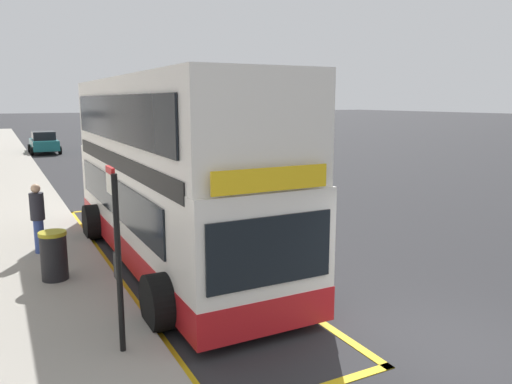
{
  "coord_description": "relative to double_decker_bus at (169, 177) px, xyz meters",
  "views": [
    {
      "loc": [
        -6.08,
        -4.82,
        3.89
      ],
      "look_at": [
        0.02,
        6.82,
        1.46
      ],
      "focal_mm": 34.98,
      "sensor_mm": 36.0,
      "label": 1
    }
  ],
  "objects": [
    {
      "name": "ground_plane",
      "position": [
        2.46,
        25.36,
        -2.06
      ],
      "size": [
        260.0,
        260.0,
        0.0
      ],
      "primitive_type": "plane",
      "color": "#28282B"
    },
    {
      "name": "parked_car_teal_kerbside",
      "position": [
        5.35,
        11.76,
        -1.26
      ],
      "size": [
        2.09,
        4.2,
        1.62
      ],
      "rotation": [
        0.0,
        0.0,
        0.01
      ],
      "color": "#196066",
      "rests_on": "ground"
    },
    {
      "name": "litter_bin",
      "position": [
        -2.73,
        -0.55,
        -1.4
      ],
      "size": [
        0.57,
        0.57,
        1.04
      ],
      "color": "black",
      "rests_on": "pavement_near"
    },
    {
      "name": "bus_stop_sign",
      "position": [
        -2.16,
        -4.23,
        -0.29
      ],
      "size": [
        0.09,
        0.51,
        2.79
      ],
      "color": "black",
      "rests_on": "pavement_near"
    },
    {
      "name": "double_decker_bus",
      "position": [
        0.0,
        0.0,
        0.0
      ],
      "size": [
        3.21,
        10.09,
        4.4
      ],
      "color": "white",
      "rests_on": "ground"
    },
    {
      "name": "parked_car_grey_distant",
      "position": [
        5.32,
        26.34,
        -1.26
      ],
      "size": [
        2.09,
        4.2,
        1.62
      ],
      "rotation": [
        0.0,
        0.0,
        0.01
      ],
      "color": "slate",
      "rests_on": "ground"
    },
    {
      "name": "bus_bay_markings",
      "position": [
        -0.11,
        0.16,
        -2.06
      ],
      "size": [
        2.87,
        13.19,
        0.01
      ],
      "color": "gold",
      "rests_on": "ground"
    },
    {
      "name": "parked_car_teal_behind",
      "position": [
        -0.42,
        28.57,
        -1.26
      ],
      "size": [
        2.09,
        4.2,
        1.62
      ],
      "rotation": [
        0.0,
        0.0,
        0.01
      ],
      "color": "#196066",
      "rests_on": "ground"
    },
    {
      "name": "pedestrian_waiting_near_sign",
      "position": [
        -2.85,
        1.64,
        -0.97
      ],
      "size": [
        0.34,
        0.34,
        1.74
      ],
      "color": "#33478C",
      "rests_on": "pavement_near"
    },
    {
      "name": "parked_car_silver_far",
      "position": [
        5.19,
        32.11,
        -1.26
      ],
      "size": [
        2.09,
        4.2,
        1.62
      ],
      "rotation": [
        0.0,
        0.0,
        0.01
      ],
      "color": "#B2B5BA",
      "rests_on": "ground"
    }
  ]
}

